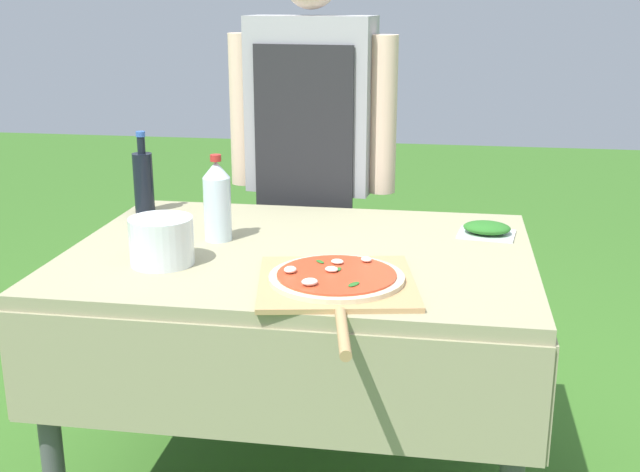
{
  "coord_description": "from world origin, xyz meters",
  "views": [
    {
      "loc": [
        0.38,
        -2.02,
        1.41
      ],
      "look_at": [
        0.05,
        0.0,
        0.8
      ],
      "focal_mm": 45.0,
      "sensor_mm": 36.0,
      "label": 1
    }
  ],
  "objects_px": {
    "person_cook": "(311,149)",
    "mixing_tub": "(162,241)",
    "pizza_on_peel": "(337,281)",
    "water_bottle": "(217,200)",
    "herb_container": "(487,229)",
    "oil_bottle": "(143,181)",
    "prep_table": "(300,285)"
  },
  "relations": [
    {
      "from": "herb_container",
      "to": "oil_bottle",
      "type": "bearing_deg",
      "value": 175.04
    },
    {
      "from": "oil_bottle",
      "to": "pizza_on_peel",
      "type": "bearing_deg",
      "value": -39.92
    },
    {
      "from": "pizza_on_peel",
      "to": "herb_container",
      "type": "bearing_deg",
      "value": 42.8
    },
    {
      "from": "prep_table",
      "to": "herb_container",
      "type": "distance_m",
      "value": 0.56
    },
    {
      "from": "mixing_tub",
      "to": "prep_table",
      "type": "bearing_deg",
      "value": 28.22
    },
    {
      "from": "prep_table",
      "to": "mixing_tub",
      "type": "distance_m",
      "value": 0.4
    },
    {
      "from": "person_cook",
      "to": "oil_bottle",
      "type": "xyz_separation_m",
      "value": [
        -0.48,
        -0.33,
        -0.05
      ]
    },
    {
      "from": "person_cook",
      "to": "water_bottle",
      "type": "xyz_separation_m",
      "value": [
        -0.16,
        -0.59,
        -0.04
      ]
    },
    {
      "from": "person_cook",
      "to": "water_bottle",
      "type": "distance_m",
      "value": 0.61
    },
    {
      "from": "person_cook",
      "to": "water_bottle",
      "type": "bearing_deg",
      "value": 80.8
    },
    {
      "from": "prep_table",
      "to": "herb_container",
      "type": "bearing_deg",
      "value": 23.28
    },
    {
      "from": "pizza_on_peel",
      "to": "water_bottle",
      "type": "height_order",
      "value": "water_bottle"
    },
    {
      "from": "oil_bottle",
      "to": "herb_container",
      "type": "height_order",
      "value": "oil_bottle"
    },
    {
      "from": "mixing_tub",
      "to": "water_bottle",
      "type": "bearing_deg",
      "value": 70.04
    },
    {
      "from": "pizza_on_peel",
      "to": "person_cook",
      "type": "bearing_deg",
      "value": 92.87
    },
    {
      "from": "water_bottle",
      "to": "mixing_tub",
      "type": "xyz_separation_m",
      "value": [
        -0.08,
        -0.23,
        -0.05
      ]
    },
    {
      "from": "prep_table",
      "to": "pizza_on_peel",
      "type": "distance_m",
      "value": 0.33
    },
    {
      "from": "herb_container",
      "to": "mixing_tub",
      "type": "bearing_deg",
      "value": -154.74
    },
    {
      "from": "prep_table",
      "to": "water_bottle",
      "type": "height_order",
      "value": "water_bottle"
    },
    {
      "from": "person_cook",
      "to": "oil_bottle",
      "type": "bearing_deg",
      "value": 41.15
    },
    {
      "from": "person_cook",
      "to": "herb_container",
      "type": "distance_m",
      "value": 0.73
    },
    {
      "from": "mixing_tub",
      "to": "person_cook",
      "type": "bearing_deg",
      "value": 73.21
    },
    {
      "from": "prep_table",
      "to": "oil_bottle",
      "type": "distance_m",
      "value": 0.67
    },
    {
      "from": "person_cook",
      "to": "oil_bottle",
      "type": "distance_m",
      "value": 0.58
    },
    {
      "from": "pizza_on_peel",
      "to": "oil_bottle",
      "type": "bearing_deg",
      "value": 129.59
    },
    {
      "from": "oil_bottle",
      "to": "water_bottle",
      "type": "xyz_separation_m",
      "value": [
        0.31,
        -0.25,
        0.01
      ]
    },
    {
      "from": "oil_bottle",
      "to": "herb_container",
      "type": "xyz_separation_m",
      "value": [
        1.05,
        -0.09,
        -0.08
      ]
    },
    {
      "from": "herb_container",
      "to": "mixing_tub",
      "type": "height_order",
      "value": "mixing_tub"
    },
    {
      "from": "water_bottle",
      "to": "herb_container",
      "type": "relative_size",
      "value": 1.39
    },
    {
      "from": "person_cook",
      "to": "mixing_tub",
      "type": "xyz_separation_m",
      "value": [
        -0.24,
        -0.81,
        -0.09
      ]
    },
    {
      "from": "herb_container",
      "to": "mixing_tub",
      "type": "relative_size",
      "value": 1.07
    },
    {
      "from": "water_bottle",
      "to": "mixing_tub",
      "type": "bearing_deg",
      "value": -109.96
    }
  ]
}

